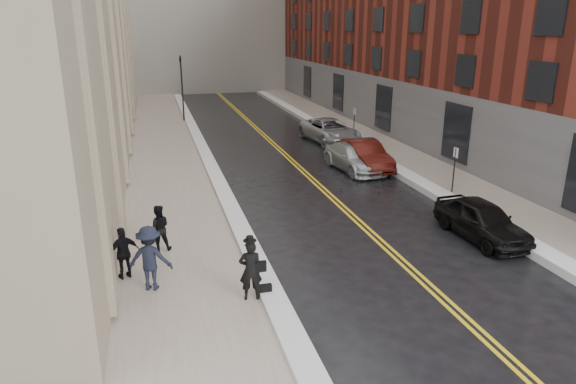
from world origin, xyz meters
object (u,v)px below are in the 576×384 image
car_silver_near (354,157)px  car_silver_far (330,131)px  car_black (482,220)px  pedestrian_b (150,258)px  car_maroon (364,155)px  pedestrian_c (124,253)px  pedestrian_main (251,270)px  pedestrian_a (159,228)px

car_silver_near → car_silver_far: bearing=75.6°
car_black → pedestrian_b: bearing=-177.1°
car_maroon → car_silver_near: (-0.62, -0.08, -0.08)m
car_silver_near → pedestrian_c: bearing=-144.1°
car_silver_far → pedestrian_main: (-9.07, -19.28, 0.26)m
car_black → pedestrian_main: (-8.93, -2.39, 0.31)m
car_maroon → car_black: bearing=-88.8°
car_maroon → pedestrian_main: (-8.62, -12.40, 0.26)m
car_black → car_silver_far: size_ratio=0.76×
car_silver_near → pedestrian_a: bearing=-146.9°
car_silver_far → pedestrian_a: pedestrian_a is taller
car_silver_far → pedestrian_main: 21.31m
pedestrian_c → car_silver_far: bearing=-147.8°
pedestrian_b → pedestrian_c: size_ratio=1.19×
pedestrian_b → car_silver_far: bearing=-105.4°
car_black → pedestrian_a: (-11.29, 1.62, 0.24)m
car_silver_far → pedestrian_a: (-11.42, -15.28, 0.19)m
pedestrian_a → pedestrian_c: bearing=58.6°
pedestrian_a → pedestrian_c: (-1.05, -1.79, 0.01)m
pedestrian_c → pedestrian_main: bearing=125.3°
car_black → pedestrian_c: pedestrian_c is taller
pedestrian_b → pedestrian_main: bearing=171.4°
car_silver_far → pedestrian_a: size_ratio=3.42×
car_silver_near → pedestrian_c: pedestrian_c is taller
car_silver_near → pedestrian_b: 15.32m
pedestrian_b → pedestrian_c: 1.19m
car_maroon → car_silver_near: size_ratio=0.98×
car_silver_far → pedestrian_c: 21.14m
car_black → car_silver_far: bearing=87.1°
car_maroon → pedestrian_b: (-11.27, -11.09, 0.34)m
car_silver_far → pedestrian_a: 19.07m
pedestrian_b → car_silver_near: bearing=-116.3°
car_maroon → pedestrian_main: 15.10m
car_silver_far → pedestrian_c: bearing=-134.1°
pedestrian_main → pedestrian_c: pedestrian_main is taller
car_black → car_silver_near: bearing=92.9°
car_black → car_maroon: (-0.31, 10.01, 0.05)m
car_silver_near → pedestrian_c: size_ratio=2.94×
car_maroon → pedestrian_c: (-12.02, -10.19, 0.19)m
pedestrian_b → pedestrian_c: pedestrian_b is taller
pedestrian_a → pedestrian_c: pedestrian_c is taller
car_silver_near → pedestrian_c: 15.24m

